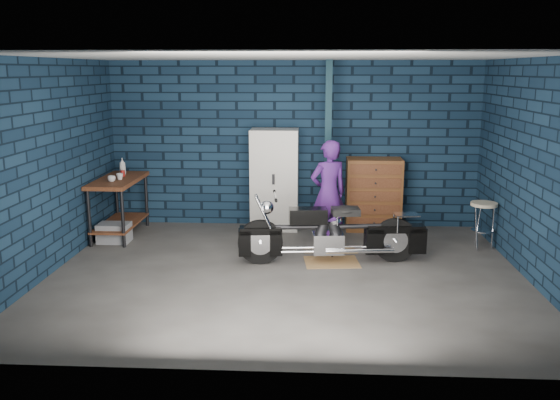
# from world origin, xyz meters

# --- Properties ---
(ground) EXTENTS (6.00, 6.00, 0.00)m
(ground) POSITION_xyz_m (0.00, 0.00, 0.00)
(ground) COLOR #53514E
(ground) RESTS_ON ground
(room_walls) EXTENTS (6.02, 5.01, 2.71)m
(room_walls) POSITION_xyz_m (0.00, 0.55, 1.90)
(room_walls) COLOR #0F2134
(room_walls) RESTS_ON ground
(support_post) EXTENTS (0.10, 0.10, 2.70)m
(support_post) POSITION_xyz_m (0.55, 1.95, 1.35)
(support_post) COLOR #112B37
(support_post) RESTS_ON ground
(workbench) EXTENTS (0.60, 1.40, 0.91)m
(workbench) POSITION_xyz_m (-2.68, 1.66, 0.46)
(workbench) COLOR brown
(workbench) RESTS_ON ground
(drip_mat) EXTENTS (0.77, 0.61, 0.01)m
(drip_mat) POSITION_xyz_m (0.59, 0.51, 0.00)
(drip_mat) COLOR olive
(drip_mat) RESTS_ON ground
(motorcycle) EXTENTS (2.20, 0.80, 0.95)m
(motorcycle) POSITION_xyz_m (0.59, 0.51, 0.47)
(motorcycle) COLOR black
(motorcycle) RESTS_ON ground
(person) EXTENTS (0.67, 0.57, 1.56)m
(person) POSITION_xyz_m (0.56, 1.37, 0.78)
(person) COLOR #4E1F77
(person) RESTS_ON ground
(storage_bin) EXTENTS (0.47, 0.33, 0.29)m
(storage_bin) POSITION_xyz_m (-2.66, 1.30, 0.14)
(storage_bin) COLOR gray
(storage_bin) RESTS_ON ground
(locker) EXTENTS (0.76, 0.54, 1.63)m
(locker) POSITION_xyz_m (-0.29, 2.23, 0.81)
(locker) COLOR beige
(locker) RESTS_ON ground
(tool_chest) EXTENTS (0.88, 0.49, 1.17)m
(tool_chest) POSITION_xyz_m (1.30, 2.23, 0.58)
(tool_chest) COLOR brown
(tool_chest) RESTS_ON ground
(shop_stool) EXTENTS (0.49, 0.49, 0.69)m
(shop_stool) POSITION_xyz_m (2.78, 1.25, 0.34)
(shop_stool) COLOR #BCAC8E
(shop_stool) RESTS_ON ground
(cup_a) EXTENTS (0.12, 0.12, 0.09)m
(cup_a) POSITION_xyz_m (-2.68, 1.39, 0.96)
(cup_a) COLOR #BCAC8E
(cup_a) RESTS_ON workbench
(cup_b) EXTENTS (0.13, 0.13, 0.10)m
(cup_b) POSITION_xyz_m (-2.62, 1.57, 0.96)
(cup_b) COLOR #BCAC8E
(cup_b) RESTS_ON workbench
(mug_red) EXTENTS (0.08, 0.08, 0.10)m
(mug_red) POSITION_xyz_m (-2.66, 1.86, 0.96)
(mug_red) COLOR #9F1815
(mug_red) RESTS_ON workbench
(bottle) EXTENTS (0.12, 0.12, 0.27)m
(bottle) POSITION_xyz_m (-2.72, 2.03, 1.04)
(bottle) COLOR gray
(bottle) RESTS_ON workbench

